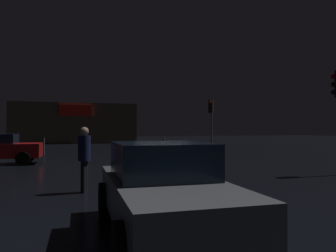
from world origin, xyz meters
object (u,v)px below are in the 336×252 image
Objects in this scene: car_far at (163,189)px; pedestrian at (84,154)px; store_building at (75,124)px; traffic_signal_main at (211,114)px.

pedestrian is (-1.04, 4.13, 0.28)m from car_far.
store_building reaches higher than traffic_signal_main.
pedestrian is at bearing -127.70° from traffic_signal_main.
pedestrian is (-0.40, -34.27, -1.39)m from store_building.
traffic_signal_main is 2.17× the size of pedestrian.
car_far is 2.26× the size of pedestrian.
car_far is at bearing -75.85° from pedestrian.
car_far is (0.64, -38.40, -1.67)m from store_building.
pedestrian is at bearing 104.15° from car_far.
traffic_signal_main is at bearing 52.30° from pedestrian.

